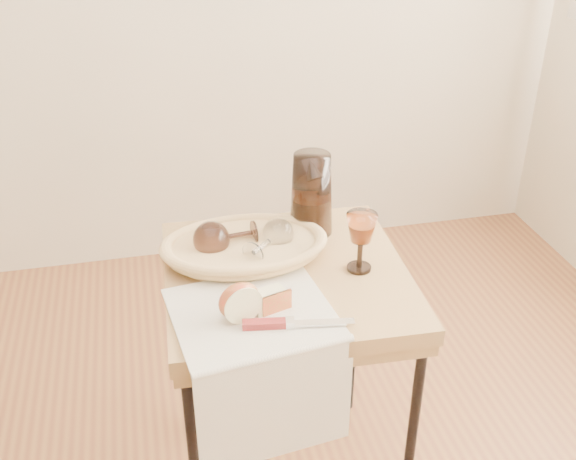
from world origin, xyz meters
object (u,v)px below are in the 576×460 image
object	(u,v)px
bread_basket	(245,249)
table_knife	(294,322)
tea_towel	(252,313)
apple_half	(239,301)
goblet_lying_a	(230,236)
side_table	(286,386)
goblet_lying_b	(268,242)
pitcher	(311,194)
wine_goblet	(361,242)

from	to	relation	value
bread_basket	table_knife	xyz separation A→B (m)	(0.05, -0.29, -0.01)
tea_towel	apple_half	xyz separation A→B (m)	(-0.03, -0.01, 0.04)
goblet_lying_a	apple_half	world-z (taller)	goblet_lying_a
side_table	goblet_lying_b	distance (m)	0.41
pitcher	wine_goblet	xyz separation A→B (m)	(0.06, -0.20, -0.03)
tea_towel	pitcher	bearing A→B (deg)	49.25
goblet_lying_b	wine_goblet	size ratio (longest dim) A/B	0.85
side_table	bread_basket	size ratio (longest dim) A/B	2.02
pitcher	wine_goblet	distance (m)	0.21
bread_basket	apple_half	world-z (taller)	apple_half
tea_towel	side_table	bearing A→B (deg)	47.04
wine_goblet	goblet_lying_a	bearing A→B (deg)	156.75
bread_basket	apple_half	distance (m)	0.24
goblet_lying_a	table_knife	world-z (taller)	goblet_lying_a
tea_towel	goblet_lying_a	bearing A→B (deg)	84.90
goblet_lying_a	pitcher	xyz separation A→B (m)	(0.22, 0.08, 0.05)
tea_towel	goblet_lying_a	world-z (taller)	goblet_lying_a
bread_basket	goblet_lying_a	bearing A→B (deg)	154.66
bread_basket	pitcher	bearing A→B (deg)	27.82
side_table	goblet_lying_a	xyz separation A→B (m)	(-0.12, 0.09, 0.41)
side_table	bread_basket	distance (m)	0.40
goblet_lying_a	tea_towel	bearing A→B (deg)	85.66
side_table	wine_goblet	distance (m)	0.46
tea_towel	bread_basket	size ratio (longest dim) A/B	0.94
pitcher	table_knife	xyz separation A→B (m)	(-0.14, -0.38, -0.09)
side_table	pitcher	xyz separation A→B (m)	(0.10, 0.17, 0.46)
goblet_lying_a	table_knife	xyz separation A→B (m)	(0.08, -0.30, -0.04)
goblet_lying_a	wine_goblet	size ratio (longest dim) A/B	0.97
bread_basket	table_knife	bearing A→B (deg)	-78.44
tea_towel	wine_goblet	size ratio (longest dim) A/B	2.25
bread_basket	wine_goblet	distance (m)	0.28
goblet_lying_a	apple_half	distance (m)	0.25
bread_basket	apple_half	xyz separation A→B (m)	(-0.05, -0.23, 0.02)
apple_half	table_knife	world-z (taller)	apple_half
goblet_lying_a	goblet_lying_b	xyz separation A→B (m)	(0.08, -0.04, -0.01)
tea_towel	goblet_lying_b	xyz separation A→B (m)	(0.07, 0.20, 0.05)
tea_towel	pitcher	world-z (taller)	pitcher
side_table	bread_basket	world-z (taller)	bread_basket
pitcher	table_knife	distance (m)	0.42
tea_towel	wine_goblet	bearing A→B (deg)	15.88
wine_goblet	apple_half	distance (m)	0.33
tea_towel	goblet_lying_b	size ratio (longest dim) A/B	2.64
pitcher	bread_basket	bearing A→B (deg)	-166.82
table_knife	goblet_lying_a	bearing A→B (deg)	114.23
apple_half	table_knife	distance (m)	0.12
bread_basket	pitcher	world-z (taller)	pitcher
bread_basket	goblet_lying_a	world-z (taller)	goblet_lying_a
pitcher	tea_towel	bearing A→B (deg)	-136.89
apple_half	table_knife	size ratio (longest dim) A/B	0.40
side_table	goblet_lying_b	size ratio (longest dim) A/B	5.68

